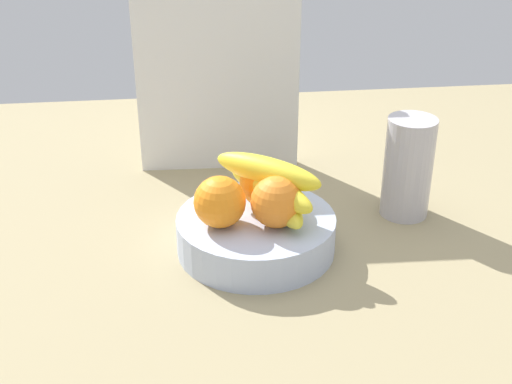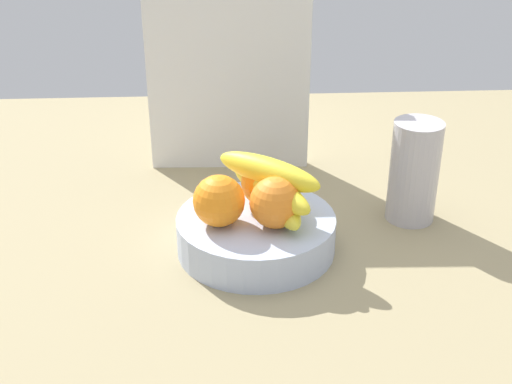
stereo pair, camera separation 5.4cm
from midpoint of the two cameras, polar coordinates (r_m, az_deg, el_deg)
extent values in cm
cube|color=#968863|center=(100.17, -0.76, -6.19)|extent=(180.00, 140.00, 3.00)
cylinder|color=silver|center=(100.01, -1.55, -3.43)|extent=(22.84, 22.84, 5.38)
sphere|color=orange|center=(95.22, -4.63, -0.84)|extent=(7.25, 7.25, 7.25)
sphere|color=orange|center=(94.83, 0.09, -0.87)|extent=(7.25, 7.25, 7.25)
sphere|color=orange|center=(100.31, -0.86, 0.79)|extent=(7.25, 7.25, 7.25)
ellipsoid|color=yellow|center=(99.27, 0.25, -0.56)|extent=(7.33, 17.46, 4.00)
ellipsoid|color=yellow|center=(97.39, -0.42, 0.31)|extent=(12.54, 16.47, 4.00)
ellipsoid|color=yellow|center=(97.22, -0.64, 1.71)|extent=(15.71, 13.84, 4.00)
cube|color=silver|center=(120.25, -4.48, 9.93)|extent=(28.05, 2.76, 36.00)
cylinder|color=#BBB6BF|center=(109.06, 11.02, 1.98)|extent=(7.54, 7.54, 16.08)
camera|label=1|loc=(0.03, -91.60, -0.83)|focal=48.62mm
camera|label=2|loc=(0.03, 88.40, 0.83)|focal=48.62mm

